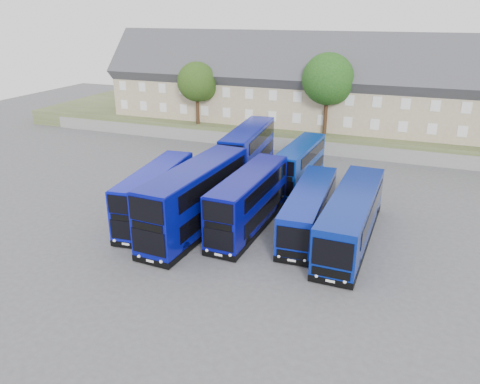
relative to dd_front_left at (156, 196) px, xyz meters
The scene contains 13 objects.
ground 6.78m from the dd_front_left, 14.05° to the right, with size 120.00×120.00×0.00m, color #4E4E53.
retaining_wall 23.33m from the dd_front_left, 74.36° to the left, with size 70.00×0.40×1.50m, color slate.
earth_bank 33.05m from the dd_front_left, 79.04° to the left, with size 80.00×20.00×2.00m, color #48552F.
terrace_row 31.30m from the dd_front_left, 66.63° to the left, with size 66.00×10.40×11.20m.
dd_front_left is the anchor object (origin of this frame).
dd_front_mid 3.74m from the dd_front_left, ahead, with size 3.54×12.44×4.89m.
dd_front_right 7.37m from the dd_front_left, ahead, with size 2.81×10.86×4.29m.
dd_rear_left 13.70m from the dd_front_left, 78.58° to the left, with size 3.47×11.64×4.56m.
dd_rear_right 14.44m from the dd_front_left, 54.10° to the left, with size 2.71×9.88×3.88m.
coach_east_a 11.82m from the dd_front_left, 12.58° to the left, with size 3.00×11.70×3.17m.
coach_east_b 14.87m from the dd_front_left, ahead, with size 3.04×13.13×3.57m.
tree_west 25.22m from the dd_front_left, 107.84° to the left, with size 4.80×4.80×7.65m.
tree_mid 26.17m from the dd_front_left, 70.67° to the left, with size 5.76×5.76×9.18m.
Camera 1 is at (11.96, -27.48, 15.46)m, focal length 35.00 mm.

